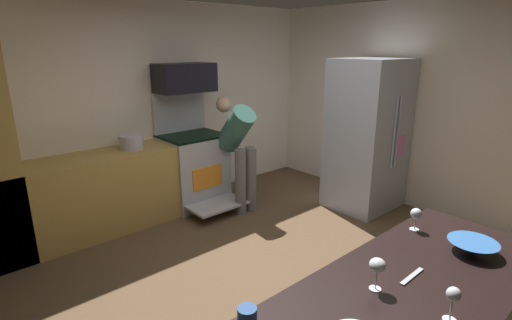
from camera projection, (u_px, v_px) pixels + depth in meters
The scene contains 15 objects.
ground_plane at pixel (276, 276), 3.63m from camera, with size 5.20×4.80×0.02m, color brown.
wall_back at pixel (149, 107), 4.94m from camera, with size 5.20×0.12×2.60m, color beige.
wall_right at pixel (423, 108), 4.87m from camera, with size 0.12×4.80×2.60m, color beige.
lower_cabinet_run at pixel (96, 195), 4.35m from camera, with size 2.40×0.60×0.90m, color #B28D43.
oven_range at pixel (193, 167), 5.13m from camera, with size 0.76×1.05×1.48m.
microwave at pixel (185, 78), 4.87m from camera, with size 0.74×0.38×0.36m, color black.
refrigerator at pixel (367, 135), 4.95m from camera, with size 0.88×0.78×1.91m.
person_cook at pixel (238, 145), 4.87m from camera, with size 0.31×0.64×1.43m.
mixing_bowl_small at pixel (472, 247), 2.25m from camera, with size 0.28×0.28×0.07m, color #356AB0.
wine_glass_near at pixel (416, 215), 2.51m from camera, with size 0.07×0.07×0.15m.
wine_glass_mid at pixel (377, 266), 1.89m from camera, with size 0.08×0.08×0.17m.
wine_glass_far at pixel (453, 297), 1.67m from camera, with size 0.06×0.06×0.17m.
mug_coffee at pixel (247, 318), 1.65m from camera, with size 0.08×0.08×0.10m, color #2A4D85.
knife_chef at pixel (412, 276), 2.02m from camera, with size 0.21×0.02×0.01m, color #B7BABF.
stock_pot at pixel (131, 142), 4.50m from camera, with size 0.28×0.28×0.16m, color #B7B0C4.
Camera 1 is at (-2.24, -2.25, 2.06)m, focal length 27.26 mm.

